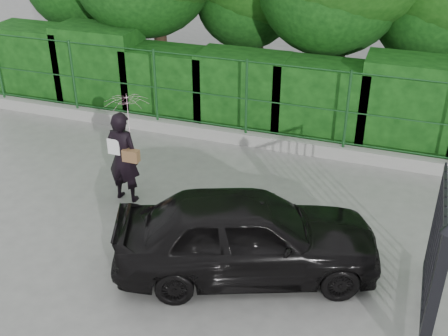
% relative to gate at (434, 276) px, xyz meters
% --- Properties ---
extents(ground, '(80.00, 80.00, 0.00)m').
position_rel_gate_xyz_m(ground, '(-4.60, 0.72, -1.19)').
color(ground, gray).
extents(kerb, '(14.00, 0.25, 0.30)m').
position_rel_gate_xyz_m(kerb, '(-4.60, 5.22, -1.04)').
color(kerb, '#9E9E99').
rests_on(kerb, ground).
extents(fence, '(14.13, 0.06, 1.80)m').
position_rel_gate_xyz_m(fence, '(-4.38, 5.22, 0.01)').
color(fence, '#17441D').
rests_on(fence, kerb).
extents(hedge, '(14.20, 1.20, 2.22)m').
position_rel_gate_xyz_m(hedge, '(-4.72, 6.22, -0.20)').
color(hedge, black).
rests_on(hedge, ground).
extents(gate, '(0.22, 2.33, 2.36)m').
position_rel_gate_xyz_m(gate, '(0.00, 0.00, 0.00)').
color(gate, black).
rests_on(gate, ground).
extents(woman, '(0.92, 0.85, 2.21)m').
position_rel_gate_xyz_m(woman, '(-5.64, 2.11, 0.18)').
color(woman, black).
rests_on(woman, ground).
extents(car, '(4.57, 3.13, 1.44)m').
position_rel_gate_xyz_m(car, '(-2.78, 0.71, -0.47)').
color(car, black).
rests_on(car, ground).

